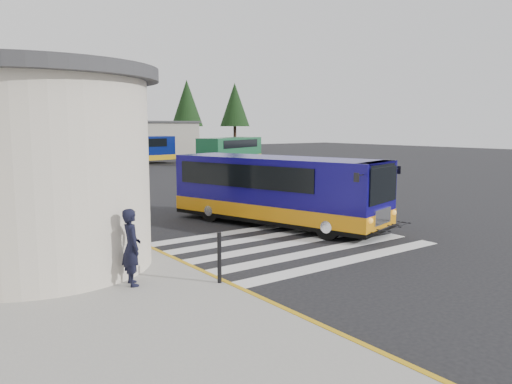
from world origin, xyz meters
TOP-DOWN VIEW (x-y plane):
  - ground at (0.00, 0.00)m, footprint 140.00×140.00m
  - curb_strip at (-4.05, 4.00)m, footprint 0.12×34.00m
  - crosswalk at (-0.50, -0.80)m, footprint 8.00×5.35m
  - depot_building at (6.00, 42.00)m, footprint 26.40×8.40m
  - tree_line at (6.29, 50.00)m, footprint 58.40×4.40m
  - transit_bus at (1.38, 1.74)m, footprint 4.86×9.02m
  - pedestrian_a at (-5.81, -2.17)m, footprint 0.49×0.67m
  - pedestrian_b at (-6.22, -0.62)m, footprint 1.07×1.10m
  - bollard at (-4.20, -3.17)m, footprint 0.09×0.09m
  - far_bus_a at (8.44, 32.88)m, footprint 9.06×3.58m
  - far_bus_b at (16.51, 27.73)m, footprint 8.60×5.86m

SIDE VIEW (x-z plane):
  - ground at x=0.00m, z-range 0.00..0.00m
  - crosswalk at x=-0.50m, z-range 0.00..0.01m
  - curb_strip at x=-4.05m, z-range 0.00..0.16m
  - bollard at x=-4.20m, z-range 0.15..1.28m
  - pedestrian_a at x=-5.81m, z-range 0.15..1.83m
  - pedestrian_b at x=-6.22m, z-range 0.15..1.94m
  - transit_bus at x=1.38m, z-range -0.05..2.42m
  - far_bus_b at x=16.51m, z-range 0.33..2.50m
  - far_bus_a at x=8.44m, z-range 0.34..2.61m
  - depot_building at x=6.00m, z-range 0.01..4.21m
  - tree_line at x=6.29m, z-range 1.77..11.77m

